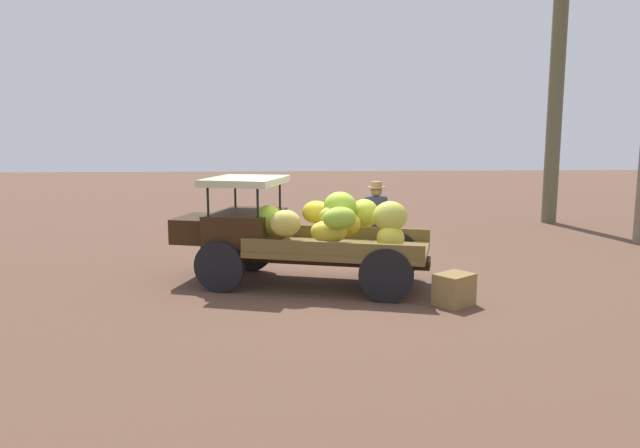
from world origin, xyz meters
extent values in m
plane|color=brown|center=(0.00, 0.00, 0.00)|extent=(60.00, 60.00, 0.00)
cube|color=black|center=(0.26, 0.06, 0.48)|extent=(3.97, 1.53, 0.16)
cylinder|color=black|center=(1.88, 0.43, 0.43)|extent=(0.87, 0.38, 0.87)
cylinder|color=black|center=(1.43, -1.11, 0.43)|extent=(0.87, 0.38, 0.87)
cylinder|color=black|center=(-0.81, 1.20, 0.43)|extent=(0.87, 0.38, 0.87)
cylinder|color=black|center=(-1.26, -0.33, 0.43)|extent=(0.87, 0.38, 0.87)
cube|color=brown|center=(-0.17, 0.19, 0.66)|extent=(3.36, 2.48, 0.10)
cube|color=brown|center=(0.05, 0.95, 0.82)|extent=(2.90, 0.91, 0.22)
cube|color=brown|center=(-0.39, -0.58, 0.82)|extent=(2.90, 0.91, 0.22)
cube|color=black|center=(1.46, -0.29, 0.99)|extent=(1.48, 1.77, 0.55)
cube|color=black|center=(2.33, -0.54, 0.93)|extent=(0.97, 1.22, 0.44)
cylinder|color=black|center=(2.07, 0.21, 1.54)|extent=(0.04, 0.04, 0.55)
cylinder|color=black|center=(1.71, -1.03, 1.54)|extent=(0.04, 0.04, 0.55)
cylinder|color=black|center=(1.22, 0.46, 1.54)|extent=(0.04, 0.04, 0.55)
cylinder|color=black|center=(0.86, -0.78, 1.54)|extent=(0.04, 0.04, 0.55)
cube|color=#BBC199|center=(1.46, -0.29, 1.81)|extent=(1.59, 1.80, 0.12)
ellipsoid|color=#8FBA31|center=(-0.12, 0.65, 1.27)|extent=(0.68, 0.59, 0.40)
ellipsoid|color=gold|center=(-0.09, 0.26, 1.25)|extent=(0.59, 0.49, 0.48)
ellipsoid|color=gold|center=(0.22, -0.20, 1.26)|extent=(0.64, 0.63, 0.52)
ellipsoid|color=gold|center=(-0.25, 0.22, 1.11)|extent=(0.59, 0.54, 0.52)
ellipsoid|color=#95B72D|center=(1.05, 0.20, 1.19)|extent=(0.49, 0.60, 0.62)
ellipsoid|color=yellow|center=(0.95, 0.17, 1.14)|extent=(0.74, 0.70, 0.48)
ellipsoid|color=gold|center=(-0.97, 0.63, 0.93)|extent=(0.60, 0.70, 0.57)
ellipsoid|color=gold|center=(-0.98, 0.53, 1.28)|extent=(0.73, 0.71, 0.61)
ellipsoid|color=gold|center=(0.76, 0.58, 1.19)|extent=(0.55, 0.51, 0.45)
ellipsoid|color=gold|center=(-0.62, 0.00, 1.26)|extent=(0.61, 0.64, 0.58)
ellipsoid|color=yellow|center=(0.04, 0.40, 1.01)|extent=(0.72, 0.66, 0.51)
ellipsoid|color=#98C030|center=(-0.17, 0.18, 1.41)|extent=(0.67, 0.61, 0.53)
cylinder|color=#B1AEA2|center=(-1.08, -0.84, 0.45)|extent=(0.15, 0.15, 0.89)
cylinder|color=#B1AEA2|center=(-0.82, -0.86, 0.45)|extent=(0.15, 0.15, 0.89)
cube|color=#373A4D|center=(-0.95, -0.85, 1.17)|extent=(0.41, 0.26, 0.57)
cylinder|color=#373A4D|center=(-1.05, -0.74, 1.26)|extent=(0.31, 0.39, 0.10)
cylinder|color=#373A4D|center=(-0.85, -0.76, 1.26)|extent=(0.34, 0.36, 0.10)
sphere|color=#9F7052|center=(-0.95, -0.85, 1.57)|extent=(0.22, 0.22, 0.22)
cylinder|color=olive|center=(-0.95, -0.85, 1.63)|extent=(0.34, 0.34, 0.02)
cylinder|color=olive|center=(-0.95, -0.85, 1.69)|extent=(0.20, 0.20, 0.10)
cube|color=olive|center=(-1.85, 1.42, 0.25)|extent=(0.71, 0.69, 0.50)
cylinder|color=brown|center=(-7.03, -6.85, 4.92)|extent=(0.42, 0.42, 9.84)
camera|label=1|loc=(0.77, 10.38, 2.69)|focal=33.83mm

